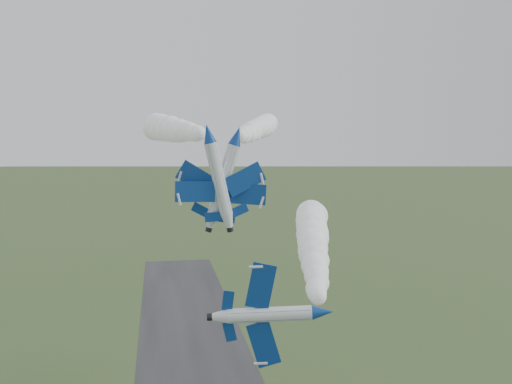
% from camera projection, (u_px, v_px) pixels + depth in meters
% --- Properties ---
extents(jet_lead, '(4.93, 12.08, 10.00)m').
position_uv_depth(jet_lead, '(323.00, 312.00, 54.20)').
color(jet_lead, silver).
extents(smoke_trail_jet_lead, '(16.05, 55.79, 5.71)m').
position_uv_depth(smoke_trail_jet_lead, '(313.00, 244.00, 84.34)').
color(smoke_trail_jet_lead, white).
extents(jet_pair_left, '(11.60, 14.18, 4.10)m').
position_uv_depth(jet_pair_left, '(208.00, 133.00, 71.61)').
color(jet_pair_left, silver).
extents(smoke_trail_jet_pair_left, '(10.52, 65.40, 5.81)m').
position_uv_depth(smoke_trail_jet_pair_left, '(173.00, 129.00, 106.05)').
color(smoke_trail_jet_pair_left, white).
extents(jet_pair_right, '(11.65, 14.24, 4.54)m').
position_uv_depth(jet_pair_right, '(237.00, 136.00, 73.07)').
color(jet_pair_right, silver).
extents(smoke_trail_jet_pair_right, '(19.77, 64.66, 4.90)m').
position_uv_depth(smoke_trail_jet_pair_right, '(257.00, 129.00, 109.22)').
color(smoke_trail_jet_pair_right, white).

